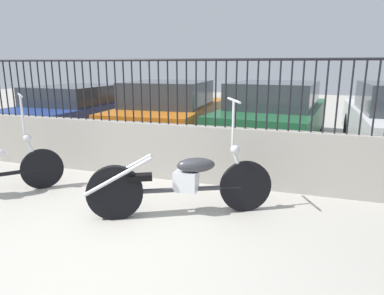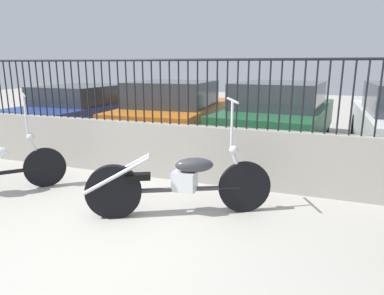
{
  "view_description": "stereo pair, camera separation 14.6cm",
  "coord_description": "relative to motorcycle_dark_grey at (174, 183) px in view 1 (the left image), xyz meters",
  "views": [
    {
      "loc": [
        1.85,
        -2.53,
        1.78
      ],
      "look_at": [
        0.45,
        1.72,
        0.7
      ],
      "focal_mm": 32.0,
      "sensor_mm": 36.0,
      "label": 1
    },
    {
      "loc": [
        1.99,
        -2.49,
        1.78
      ],
      "look_at": [
        0.45,
        1.72,
        0.7
      ],
      "focal_mm": 32.0,
      "sensor_mm": 36.0,
      "label": 2
    }
  ],
  "objects": [
    {
      "name": "motorcycle_dark_grey",
      "position": [
        0.0,
        0.0,
        0.0
      ],
      "size": [
        2.07,
        1.1,
        1.41
      ],
      "rotation": [
        0.0,
        0.0,
        0.46
      ],
      "color": "black",
      "rests_on": "ground_plane"
    },
    {
      "name": "car_green",
      "position": [
        0.78,
        4.33,
        0.3
      ],
      "size": [
        2.36,
        4.73,
        1.42
      ],
      "rotation": [
        0.0,
        0.0,
        1.47
      ],
      "color": "black",
      "rests_on": "ground_plane"
    },
    {
      "name": "car_orange",
      "position": [
        -1.55,
        3.8,
        0.3
      ],
      "size": [
        2.07,
        4.15,
        1.42
      ],
      "rotation": [
        0.0,
        0.0,
        1.62
      ],
      "color": "black",
      "rests_on": "ground_plane"
    },
    {
      "name": "fence_railing",
      "position": [
        -0.43,
        1.29,
        1.09
      ],
      "size": [
        10.99,
        0.04,
        0.99
      ],
      "color": "black",
      "rests_on": "low_wall"
    },
    {
      "name": "ground_plane",
      "position": [
        -0.43,
        -1.07,
        -0.41
      ],
      "size": [
        40.0,
        40.0,
        0.0
      ],
      "primitive_type": "plane",
      "color": "#ADA89E"
    },
    {
      "name": "car_blue",
      "position": [
        -4.05,
        3.85,
        0.25
      ],
      "size": [
        1.86,
        4.55,
        1.28
      ],
      "rotation": [
        0.0,
        0.0,
        1.57
      ],
      "color": "black",
      "rests_on": "ground_plane"
    },
    {
      "name": "low_wall",
      "position": [
        -0.43,
        1.29,
        0.03
      ],
      "size": [
        10.99,
        0.18,
        0.88
      ],
      "color": "#9E998E",
      "rests_on": "ground_plane"
    }
  ]
}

